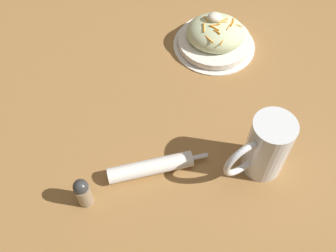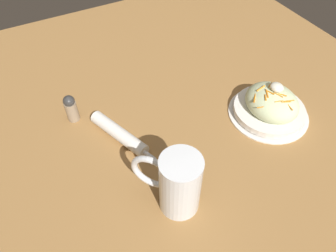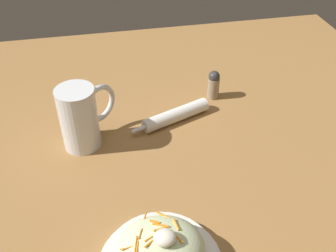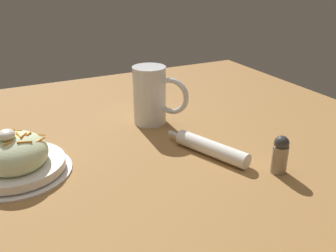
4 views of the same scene
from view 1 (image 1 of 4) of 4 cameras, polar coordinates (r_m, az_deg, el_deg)
ground_plane at (r=0.96m, az=-0.07°, el=1.57°), size 1.43×1.43×0.00m
salad_plate at (r=1.10m, az=6.71°, el=12.53°), size 0.22×0.22×0.10m
beer_mug at (r=0.85m, az=13.67°, el=-3.25°), size 0.14×0.12×0.15m
napkin_roll at (r=0.87m, az=-2.39°, el=-5.87°), size 0.21×0.10×0.04m
salt_shaker at (r=0.83m, az=-12.04°, el=-9.20°), size 0.03×0.03×0.08m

